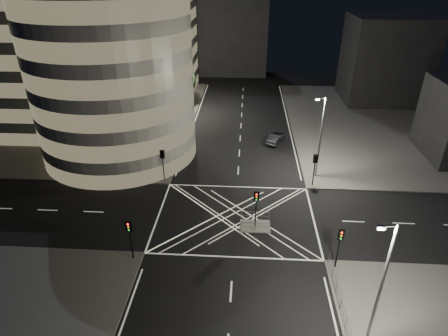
# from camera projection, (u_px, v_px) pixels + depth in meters

# --- Properties ---
(ground) EXTENTS (120.00, 120.00, 0.00)m
(ground) POSITION_uv_depth(u_px,v_px,m) (235.00, 217.00, 38.62)
(ground) COLOR black
(ground) RESTS_ON ground
(sidewalk_far_left) EXTENTS (42.00, 42.00, 0.15)m
(sidewalk_far_left) POSITION_uv_depth(u_px,v_px,m) (72.00, 117.00, 63.83)
(sidewalk_far_left) COLOR #4B4946
(sidewalk_far_left) RESTS_ON ground
(sidewalk_far_right) EXTENTS (42.00, 42.00, 0.15)m
(sidewalk_far_right) POSITION_uv_depth(u_px,v_px,m) (420.00, 125.00, 60.65)
(sidewalk_far_right) COLOR #4B4946
(sidewalk_far_right) RESTS_ON ground
(central_island) EXTENTS (3.00, 2.00, 0.15)m
(central_island) POSITION_uv_depth(u_px,v_px,m) (255.00, 226.00, 37.16)
(central_island) COLOR slate
(central_island) RESTS_ON ground
(office_tower_curved) EXTENTS (30.00, 29.00, 27.20)m
(office_tower_curved) POSITION_uv_depth(u_px,v_px,m) (87.00, 52.00, 50.11)
(office_tower_curved) COLOR gray
(office_tower_curved) RESTS_ON sidewalk_far_left
(office_block_rear) EXTENTS (24.00, 16.00, 22.00)m
(office_block_rear) POSITION_uv_depth(u_px,v_px,m) (129.00, 35.00, 71.28)
(office_block_rear) COLOR gray
(office_block_rear) RESTS_ON sidewalk_far_left
(building_right_far) EXTENTS (14.00, 12.00, 15.00)m
(building_right_far) POSITION_uv_depth(u_px,v_px,m) (385.00, 59.00, 68.57)
(building_right_far) COLOR black
(building_right_far) RESTS_ON sidewalk_far_right
(building_far_end) EXTENTS (18.00, 8.00, 18.00)m
(building_far_end) POSITION_uv_depth(u_px,v_px,m) (228.00, 34.00, 85.34)
(building_far_end) COLOR black
(building_far_end) RESTS_ON ground
(tree_a) EXTENTS (4.13, 4.13, 7.10)m
(tree_a) POSITION_uv_depth(u_px,v_px,m) (151.00, 136.00, 44.75)
(tree_a) COLOR black
(tree_a) RESTS_ON sidewalk_far_left
(tree_b) EXTENTS (4.82, 4.82, 7.65)m
(tree_b) POSITION_uv_depth(u_px,v_px,m) (162.00, 117.00, 49.93)
(tree_b) COLOR black
(tree_b) RESTS_ON sidewalk_far_left
(tree_c) EXTENTS (3.63, 3.63, 6.38)m
(tree_c) POSITION_uv_depth(u_px,v_px,m) (170.00, 106.00, 55.47)
(tree_c) COLOR black
(tree_c) RESTS_ON sidewalk_far_left
(tree_d) EXTENTS (4.34, 4.34, 7.45)m
(tree_d) POSITION_uv_depth(u_px,v_px,m) (177.00, 90.00, 60.41)
(tree_d) COLOR black
(tree_d) RESTS_ON sidewalk_far_left
(tree_e) EXTENTS (4.55, 4.55, 7.40)m
(tree_e) POSITION_uv_depth(u_px,v_px,m) (183.00, 81.00, 65.75)
(tree_e) COLOR black
(tree_e) RESTS_ON sidewalk_far_left
(traffic_signal_fl) EXTENTS (0.55, 0.22, 4.00)m
(traffic_signal_fl) POSITION_uv_depth(u_px,v_px,m) (163.00, 160.00, 43.66)
(traffic_signal_fl) COLOR black
(traffic_signal_fl) RESTS_ON sidewalk_far_left
(traffic_signal_nl) EXTENTS (0.55, 0.22, 4.00)m
(traffic_signal_nl) POSITION_uv_depth(u_px,v_px,m) (130.00, 233.00, 31.75)
(traffic_signal_nl) COLOR black
(traffic_signal_nl) RESTS_ON sidewalk_near_left
(traffic_signal_fr) EXTENTS (0.55, 0.22, 4.00)m
(traffic_signal_fr) POSITION_uv_depth(u_px,v_px,m) (315.00, 164.00, 42.70)
(traffic_signal_fr) COLOR black
(traffic_signal_fr) RESTS_ON sidewalk_far_right
(traffic_signal_nr) EXTENTS (0.55, 0.22, 4.00)m
(traffic_signal_nr) POSITION_uv_depth(u_px,v_px,m) (340.00, 241.00, 30.78)
(traffic_signal_nr) COLOR black
(traffic_signal_nr) RESTS_ON sidewalk_near_right
(traffic_signal_island) EXTENTS (0.55, 0.22, 4.00)m
(traffic_signal_island) POSITION_uv_depth(u_px,v_px,m) (256.00, 202.00, 35.80)
(traffic_signal_island) COLOR black
(traffic_signal_island) RESTS_ON central_island
(street_lamp_left_near) EXTENTS (1.25, 0.25, 10.00)m
(street_lamp_left_near) POSITION_uv_depth(u_px,v_px,m) (165.00, 122.00, 47.00)
(street_lamp_left_near) COLOR slate
(street_lamp_left_near) RESTS_ON sidewalk_far_left
(street_lamp_left_far) EXTENTS (1.25, 0.25, 10.00)m
(street_lamp_left_far) POSITION_uv_depth(u_px,v_px,m) (186.00, 82.00, 62.77)
(street_lamp_left_far) COLOR slate
(street_lamp_left_far) RESTS_ON sidewalk_far_left
(street_lamp_right_far) EXTENTS (1.25, 0.25, 10.00)m
(street_lamp_right_far) POSITION_uv_depth(u_px,v_px,m) (320.00, 135.00, 43.33)
(street_lamp_right_far) COLOR slate
(street_lamp_right_far) RESTS_ON sidewalk_far_right
(street_lamp_right_near) EXTENTS (1.25, 0.25, 10.00)m
(street_lamp_right_near) POSITION_uv_depth(u_px,v_px,m) (381.00, 284.00, 23.18)
(street_lamp_right_near) COLOR slate
(street_lamp_right_near) RESTS_ON sidewalk_near_right
(railing_near_right) EXTENTS (0.06, 11.70, 1.10)m
(railing_near_right) POSITION_uv_depth(u_px,v_px,m) (344.00, 313.00, 27.18)
(railing_near_right) COLOR slate
(railing_near_right) RESTS_ON sidewalk_near_right
(railing_island_south) EXTENTS (2.80, 0.06, 1.10)m
(railing_island_south) POSITION_uv_depth(u_px,v_px,m) (255.00, 227.00, 36.07)
(railing_island_south) COLOR slate
(railing_island_south) RESTS_ON central_island
(railing_island_north) EXTENTS (2.80, 0.06, 1.10)m
(railing_island_north) POSITION_uv_depth(u_px,v_px,m) (255.00, 216.00, 37.65)
(railing_island_north) COLOR slate
(railing_island_north) RESTS_ON central_island
(sedan) EXTENTS (3.10, 4.64, 1.45)m
(sedan) POSITION_uv_depth(u_px,v_px,m) (276.00, 138.00, 54.41)
(sedan) COLOR black
(sedan) RESTS_ON ground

